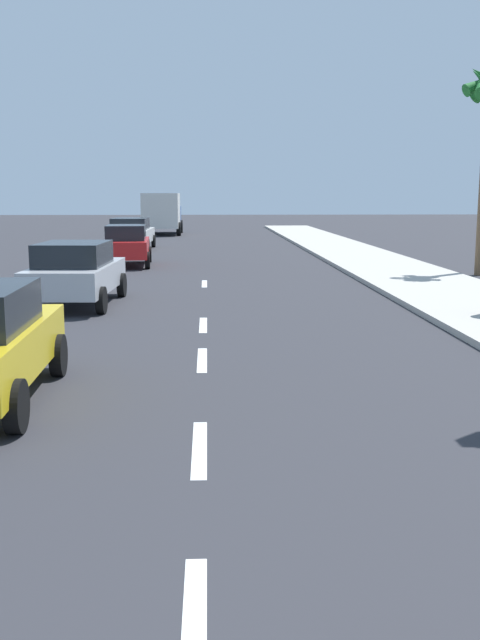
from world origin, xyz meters
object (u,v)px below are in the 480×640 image
(parked_car_silver, at_px, (76,272))
(parked_car_white, at_px, (131,233))
(delivery_truck, at_px, (162,212))
(parked_car_red, at_px, (127,244))

(parked_car_silver, bearing_deg, parked_car_white, 94.44)
(parked_car_silver, height_order, delivery_truck, delivery_truck)
(delivery_truck, bearing_deg, parked_car_red, -90.17)
(parked_car_red, bearing_deg, delivery_truck, 86.82)
(parked_car_red, bearing_deg, parked_car_white, 91.58)
(parked_car_silver, relative_size, parked_car_white, 0.93)
(parked_car_white, bearing_deg, delivery_truck, 88.44)
(parked_car_silver, height_order, parked_car_red, same)
(parked_car_silver, xyz_separation_m, parked_car_red, (0.15, 10.09, -0.00))
(parked_car_white, xyz_separation_m, delivery_truck, (0.70, 13.90, 0.66))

